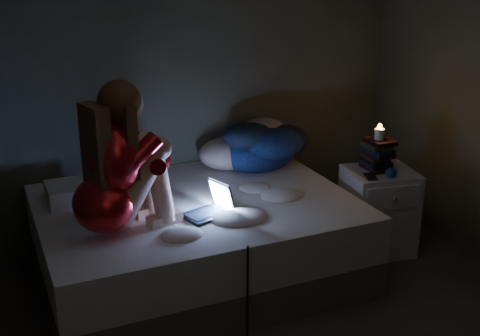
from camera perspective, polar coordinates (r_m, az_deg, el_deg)
wall_back at (r=4.73m, az=-5.08°, el=9.02°), size 3.60×0.02×2.60m
bed at (r=4.25m, az=-4.07°, el=-6.66°), size 2.08×1.56×0.57m
pillow at (r=4.25m, az=-14.75°, el=-2.15°), size 0.44×0.31×0.13m
woman at (r=3.56m, az=-12.92°, el=0.61°), size 0.64×0.50×0.92m
laptop at (r=3.86m, az=-3.21°, el=-3.02°), size 0.36×0.30×0.22m
clothes_pile at (r=4.71m, az=1.57°, el=2.35°), size 0.71×0.59×0.39m
nightstand at (r=4.70m, az=12.82°, el=-3.96°), size 0.55×0.51×0.64m
book_stack at (r=4.58m, az=12.80°, el=1.29°), size 0.19×0.25×0.23m
candle at (r=4.54m, az=12.94°, el=3.18°), size 0.07×0.07×0.08m
phone at (r=4.42m, az=12.52°, el=-0.87°), size 0.09×0.15×0.01m
blue_orb at (r=4.46m, az=14.31°, el=-0.39°), size 0.08×0.08×0.08m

